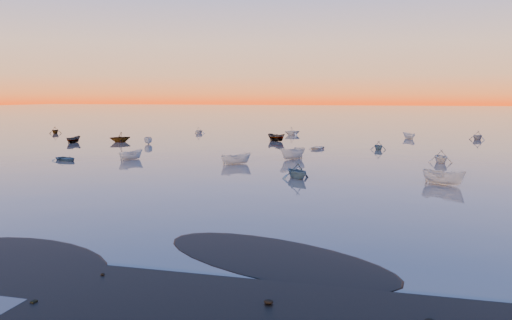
% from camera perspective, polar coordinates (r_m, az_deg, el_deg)
% --- Properties ---
extents(ground, '(600.00, 600.00, 0.00)m').
position_cam_1_polar(ground, '(125.53, 6.98, 3.52)').
color(ground, '#695F58').
rests_on(ground, ground).
extents(mud_lobes, '(140.00, 6.00, 0.07)m').
position_cam_1_polar(mud_lobes, '(29.53, -19.97, -9.55)').
color(mud_lobes, black).
rests_on(mud_lobes, ground).
extents(moored_fleet, '(124.00, 58.00, 1.20)m').
position_cam_1_polar(moored_fleet, '(79.33, 2.54, 1.33)').
color(moored_fleet, beige).
rests_on(moored_fleet, ground).
extents(boat_near_left, '(2.94, 3.95, 0.91)m').
position_cam_1_polar(boat_near_left, '(68.93, -20.87, -0.08)').
color(boat_near_left, '#3B5D71').
rests_on(boat_near_left, ground).
extents(boat_near_center, '(3.64, 4.13, 1.35)m').
position_cam_1_polar(boat_near_center, '(61.19, -2.29, -0.48)').
color(boat_near_center, beige).
rests_on(boat_near_center, ground).
extents(boat_near_right, '(3.90, 2.12, 1.30)m').
position_cam_1_polar(boat_near_right, '(66.58, 20.35, -0.30)').
color(boat_near_right, beige).
rests_on(boat_near_right, ground).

